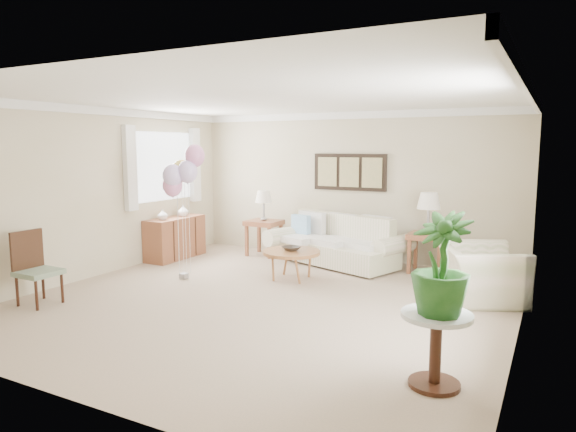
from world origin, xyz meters
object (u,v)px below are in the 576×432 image
Objects in this scene: accent_chair at (35,266)px; balloon_cluster at (182,173)px; sofa at (338,245)px; armchair at (481,273)px; coffee_table at (291,253)px.

accent_chair is 0.46× the size of balloon_cluster.
accent_chair is at bearing -123.69° from sofa.
coffee_table is at bearing 71.52° from armchair.
balloon_cluster reaches higher than coffee_table.
sofa reaches higher than coffee_table.
sofa is at bearing 56.31° from accent_chair.
balloon_cluster is (0.89, 1.85, 1.13)m from accent_chair.
coffee_table is at bearing -101.24° from sofa.
coffee_table is 0.43× the size of balloon_cluster.
sofa is 2.64m from armchair.
balloon_cluster reaches higher than armchair.
accent_chair is (-2.32, -2.61, 0.08)m from coffee_table.
balloon_cluster is at bearing 64.36° from accent_chair.
coffee_table is (-0.25, -1.25, 0.07)m from sofa.
accent_chair is at bearing 96.17° from armchair.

